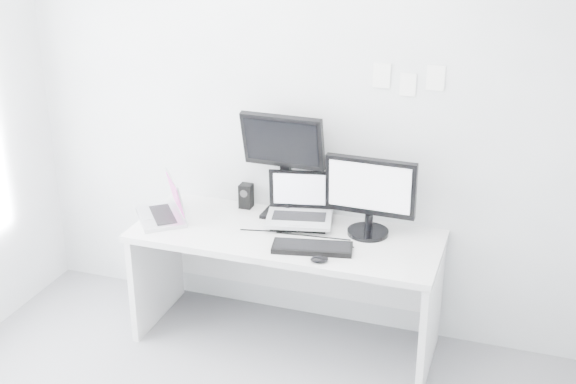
# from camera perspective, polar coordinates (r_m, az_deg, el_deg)

# --- Properties ---
(back_wall) EXTENTS (3.60, 0.00, 3.60)m
(back_wall) POSITION_cam_1_polar(r_m,az_deg,el_deg) (4.50, 1.28, 5.87)
(back_wall) COLOR silver
(back_wall) RESTS_ON ground
(desk) EXTENTS (1.80, 0.70, 0.73)m
(desk) POSITION_cam_1_polar(r_m,az_deg,el_deg) (4.58, -0.16, -7.24)
(desk) COLOR silver
(desk) RESTS_ON ground
(macbook) EXTENTS (0.44, 0.46, 0.27)m
(macbook) POSITION_cam_1_polar(r_m,az_deg,el_deg) (4.61, -9.67, -0.43)
(macbook) COLOR #BBBBC0
(macbook) RESTS_ON desk
(speaker) EXTENTS (0.09, 0.09, 0.15)m
(speaker) POSITION_cam_1_polar(r_m,az_deg,el_deg) (4.73, -3.17, -0.30)
(speaker) COLOR black
(speaker) RESTS_ON desk
(dell_laptop) EXTENTS (0.44, 0.38, 0.32)m
(dell_laptop) POSITION_cam_1_polar(r_m,az_deg,el_deg) (4.44, 0.83, -0.67)
(dell_laptop) COLOR #ABADB1
(dell_laptop) RESTS_ON desk
(rear_monitor) EXTENTS (0.50, 0.19, 0.68)m
(rear_monitor) POSITION_cam_1_polar(r_m,az_deg,el_deg) (4.50, -0.30, 2.11)
(rear_monitor) COLOR black
(rear_monitor) RESTS_ON desk
(samsung_monitor) EXTENTS (0.53, 0.25, 0.48)m
(samsung_monitor) POSITION_cam_1_polar(r_m,az_deg,el_deg) (4.33, 6.15, -0.28)
(samsung_monitor) COLOR black
(samsung_monitor) RESTS_ON desk
(keyboard) EXTENTS (0.47, 0.24, 0.03)m
(keyboard) POSITION_cam_1_polar(r_m,az_deg,el_deg) (4.21, 1.84, -4.21)
(keyboard) COLOR black
(keyboard) RESTS_ON desk
(mouse) EXTENTS (0.11, 0.10, 0.03)m
(mouse) POSITION_cam_1_polar(r_m,az_deg,el_deg) (4.09, 2.37, -5.08)
(mouse) COLOR black
(mouse) RESTS_ON desk
(wall_note_0) EXTENTS (0.10, 0.00, 0.14)m
(wall_note_0) POSITION_cam_1_polar(r_m,az_deg,el_deg) (4.31, 7.06, 8.69)
(wall_note_0) COLOR white
(wall_note_0) RESTS_ON back_wall
(wall_note_1) EXTENTS (0.09, 0.00, 0.13)m
(wall_note_1) POSITION_cam_1_polar(r_m,az_deg,el_deg) (4.30, 9.01, 7.98)
(wall_note_1) COLOR white
(wall_note_1) RESTS_ON back_wall
(wall_note_2) EXTENTS (0.10, 0.00, 0.14)m
(wall_note_2) POSITION_cam_1_polar(r_m,az_deg,el_deg) (4.26, 11.05, 8.42)
(wall_note_2) COLOR white
(wall_note_2) RESTS_ON back_wall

